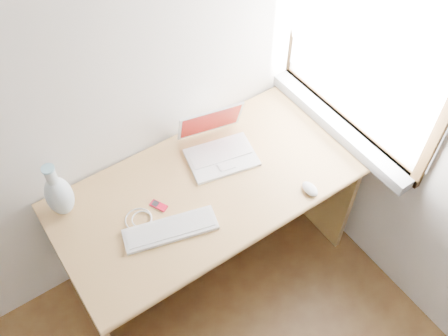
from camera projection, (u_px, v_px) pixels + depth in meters
window at (361, 44)px, 2.15m from camera, size 0.11×0.99×1.10m
desk at (198, 200)px, 2.54m from camera, size 1.42×0.71×0.75m
laptop at (217, 146)px, 2.41m from camera, size 0.37×0.33×0.22m
external_keyboard at (171, 229)px, 2.16m from camera, size 0.43×0.23×0.02m
mouse at (310, 189)px, 2.29m from camera, size 0.06×0.10×0.03m
ipod at (159, 205)px, 2.25m from camera, size 0.07×0.09×0.01m
cable_coil at (139, 219)px, 2.20m from camera, size 0.13×0.13×0.01m
remote at (169, 228)px, 2.18m from camera, size 0.06×0.08×0.01m
vase at (59, 195)px, 2.14m from camera, size 0.12×0.12×0.30m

